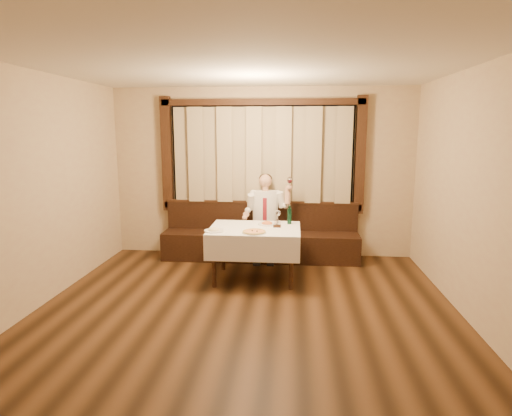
# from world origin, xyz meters

# --- Properties ---
(room) EXTENTS (5.01, 6.01, 2.81)m
(room) POSITION_xyz_m (-0.00, 0.97, 1.50)
(room) COLOR black
(room) RESTS_ON ground
(banquette) EXTENTS (3.20, 0.61, 0.94)m
(banquette) POSITION_xyz_m (0.00, 2.72, 0.31)
(banquette) COLOR black
(banquette) RESTS_ON ground
(dining_table) EXTENTS (1.27, 0.97, 0.76)m
(dining_table) POSITION_xyz_m (0.00, 1.70, 0.65)
(dining_table) COLOR black
(dining_table) RESTS_ON ground
(pizza) EXTENTS (0.32, 0.32, 0.03)m
(pizza) POSITION_xyz_m (0.02, 1.39, 0.77)
(pizza) COLOR white
(pizza) RESTS_ON dining_table
(pasta_red) EXTENTS (0.26, 0.26, 0.09)m
(pasta_red) POSITION_xyz_m (0.16, 1.91, 0.79)
(pasta_red) COLOR white
(pasta_red) RESTS_ON dining_table
(pasta_cream) EXTENTS (0.26, 0.26, 0.09)m
(pasta_cream) POSITION_xyz_m (-0.53, 1.43, 0.79)
(pasta_cream) COLOR white
(pasta_cream) RESTS_ON dining_table
(green_bottle) EXTENTS (0.06, 0.06, 0.29)m
(green_bottle) POSITION_xyz_m (0.48, 1.99, 0.88)
(green_bottle) COLOR #0D3D24
(green_bottle) RESTS_ON dining_table
(table_wine_glass) EXTENTS (0.07, 0.07, 0.20)m
(table_wine_glass) POSITION_xyz_m (0.31, 2.00, 0.90)
(table_wine_glass) COLOR white
(table_wine_glass) RESTS_ON dining_table
(cruet_caddy) EXTENTS (0.11, 0.06, 0.12)m
(cruet_caddy) POSITION_xyz_m (0.31, 1.75, 0.80)
(cruet_caddy) COLOR black
(cruet_caddy) RESTS_ON dining_table
(seated_man) EXTENTS (0.78, 0.58, 1.41)m
(seated_man) POSITION_xyz_m (0.09, 2.63, 0.82)
(seated_man) COLOR black
(seated_man) RESTS_ON ground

